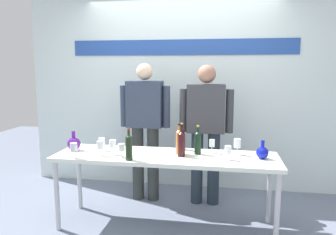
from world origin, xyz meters
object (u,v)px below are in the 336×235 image
at_px(decanter_blue_right, 262,152).
at_px(wine_bottle_4, 129,146).
at_px(decanter_blue_left, 74,144).
at_px(presenter_right, 206,125).
at_px(wine_glass_left_4, 74,147).
at_px(wine_bottle_1, 179,141).
at_px(wine_glass_left_3, 102,141).
at_px(display_table, 166,161).
at_px(wine_glass_right_0, 212,143).
at_px(presenter_left, 145,123).
at_px(wine_bottle_3, 181,143).
at_px(wine_glass_left_1, 100,145).
at_px(wine_glass_right_2, 237,143).
at_px(wine_bottle_2, 182,138).
at_px(wine_glass_left_0, 121,148).
at_px(wine_glass_right_1, 228,150).
at_px(wine_glass_left_2, 113,144).

height_order(decanter_blue_right, wine_bottle_4, wine_bottle_4).
bearing_deg(decanter_blue_left, decanter_blue_right, -0.00).
height_order(presenter_right, wine_glass_left_4, presenter_right).
height_order(wine_bottle_1, wine_glass_left_3, wine_bottle_1).
bearing_deg(display_table, wine_glass_right_0, 18.32).
distance_m(wine_bottle_4, wine_glass_right_0, 0.86).
height_order(wine_glass_left_3, wine_glass_left_4, wine_glass_left_4).
relative_size(presenter_left, wine_bottle_1, 5.38).
relative_size(presenter_right, wine_bottle_4, 5.36).
bearing_deg(decanter_blue_left, presenter_left, 45.31).
bearing_deg(wine_glass_right_0, presenter_left, 148.68).
distance_m(decanter_blue_left, wine_glass_right_0, 1.45).
xyz_separation_m(wine_bottle_3, wine_glass_left_3, (-0.86, 0.07, -0.03)).
xyz_separation_m(wine_bottle_1, wine_glass_left_1, (-0.76, -0.21, -0.03)).
distance_m(decanter_blue_left, wine_glass_left_4, 0.31).
relative_size(wine_bottle_1, wine_glass_right_0, 2.19).
relative_size(display_table, wine_glass_left_4, 14.97).
relative_size(wine_bottle_4, wine_glass_right_2, 1.90).
bearing_deg(wine_glass_left_3, wine_bottle_1, 1.01).
bearing_deg(wine_bottle_4, wine_glass_left_3, 142.98).
xyz_separation_m(display_table, decanter_blue_right, (0.94, 0.02, 0.13)).
height_order(wine_bottle_2, wine_bottle_3, wine_bottle_3).
relative_size(wine_bottle_1, wine_glass_left_1, 2.07).
bearing_deg(wine_bottle_4, wine_glass_left_0, 140.17).
bearing_deg(display_table, wine_glass_left_3, 175.55).
bearing_deg(decanter_blue_left, presenter_right, 24.92).
relative_size(decanter_blue_right, wine_glass_right_1, 1.32).
relative_size(wine_bottle_3, wine_glass_left_3, 2.33).
relative_size(decanter_blue_right, presenter_right, 0.11).
distance_m(wine_bottle_4, wine_glass_right_2, 1.08).
height_order(presenter_left, wine_bottle_3, presenter_left).
bearing_deg(wine_glass_left_4, wine_glass_right_0, 17.30).
relative_size(display_table, wine_bottle_4, 7.23).
distance_m(wine_bottle_3, wine_glass_left_4, 1.05).
xyz_separation_m(decanter_blue_left, wine_glass_left_1, (0.36, -0.17, 0.04)).
height_order(decanter_blue_left, wine_glass_left_0, decanter_blue_left).
bearing_deg(wine_bottle_4, wine_glass_left_2, 143.15).
relative_size(decanter_blue_left, presenter_right, 0.12).
relative_size(presenter_right, wine_bottle_3, 5.19).
bearing_deg(wine_glass_right_2, display_table, -169.36).
height_order(wine_glass_left_4, wine_glass_right_0, wine_glass_left_4).
xyz_separation_m(wine_bottle_1, wine_glass_left_3, (-0.82, -0.01, -0.04)).
bearing_deg(wine_bottle_2, wine_glass_left_2, -153.41).
distance_m(wine_bottle_2, wine_bottle_3, 0.28).
xyz_separation_m(wine_glass_left_3, wine_glass_right_0, (1.15, 0.10, 0.00)).
distance_m(wine_glass_left_1, wine_glass_right_2, 1.37).
relative_size(wine_glass_left_4, wine_glass_right_1, 1.08).
distance_m(presenter_left, wine_bottle_4, 0.89).
bearing_deg(wine_glass_right_0, wine_bottle_4, -153.25).
bearing_deg(decanter_blue_right, wine_bottle_4, -168.42).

